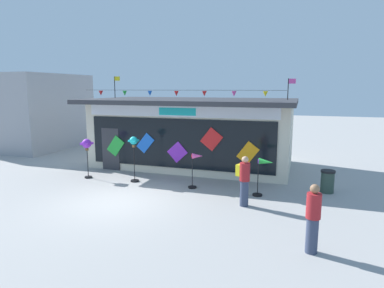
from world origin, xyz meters
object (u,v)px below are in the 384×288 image
wind_spinner_center_right (264,169)px  trash_bin (327,181)px  wind_spinner_far_left (87,146)px  person_mid_plaza (313,218)px  kite_shop_building (194,132)px  wind_spinner_center_left (196,164)px  wind_spinner_left (134,147)px  person_near_camera (244,180)px

wind_spinner_center_right → trash_bin: 2.59m
wind_spinner_far_left → person_mid_plaza: (9.06, -3.99, -0.54)m
kite_shop_building → wind_spinner_center_left: bearing=-70.8°
wind_spinner_center_left → trash_bin: size_ratio=1.65×
wind_spinner_center_left → wind_spinner_left: bearing=177.6°
person_mid_plaza → trash_bin: (0.67, 5.05, -0.43)m
wind_spinner_center_left → wind_spinner_center_right: (2.60, -0.15, 0.02)m
person_mid_plaza → wind_spinner_center_right: bearing=-37.0°
wind_spinner_left → kite_shop_building: bearing=69.8°
kite_shop_building → wind_spinner_far_left: size_ratio=5.74×
kite_shop_building → wind_spinner_center_left: kite_shop_building is taller
kite_shop_building → person_mid_plaza: bearing=-55.0°
wind_spinner_center_right → wind_spinner_left: bearing=177.2°
wind_spinner_center_right → wind_spinner_center_left: bearing=176.7°
person_mid_plaza → trash_bin: person_mid_plaza is taller
trash_bin → kite_shop_building: bearing=155.6°
wind_spinner_left → wind_spinner_center_right: wind_spinner_left is taller
wind_spinner_far_left → person_mid_plaza: wind_spinner_far_left is taller
wind_spinner_center_left → person_near_camera: bearing=-32.7°
wind_spinner_far_left → trash_bin: size_ratio=2.02×
kite_shop_building → person_near_camera: kite_shop_building is taller
wind_spinner_center_left → person_near_camera: person_near_camera is taller
wind_spinner_center_right → trash_bin: bearing=28.5°
wind_spinner_left → trash_bin: 7.67m
kite_shop_building → person_near_camera: 6.27m
person_near_camera → kite_shop_building: bearing=56.0°
person_near_camera → person_mid_plaza: bearing=-119.7°
wind_spinner_far_left → wind_spinner_center_left: 4.93m
person_near_camera → person_mid_plaza: same height
wind_spinner_left → person_near_camera: wind_spinner_left is taller
person_near_camera → wind_spinner_center_right: bearing=-0.6°
wind_spinner_center_right → trash_bin: wind_spinner_center_right is taller
person_near_camera → wind_spinner_left: bearing=95.7°
wind_spinner_center_right → trash_bin: (2.22, 1.21, -0.57)m
trash_bin → wind_spinner_center_left: bearing=-167.6°
wind_spinner_center_left → person_mid_plaza: 5.76m
wind_spinner_center_left → kite_shop_building: bearing=109.2°
wind_spinner_center_right → person_near_camera: (-0.51, -1.19, -0.11)m
wind_spinner_far_left → trash_bin: (9.73, 1.06, -0.96)m
wind_spinner_center_right → trash_bin: size_ratio=1.64×
kite_shop_building → person_mid_plaza: kite_shop_building is taller
person_mid_plaza → trash_bin: 5.12m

